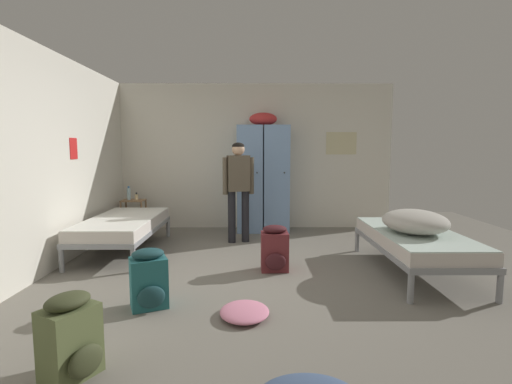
% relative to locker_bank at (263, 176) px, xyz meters
% --- Properties ---
extents(ground_plane, '(9.13, 9.13, 0.00)m').
position_rel_locker_bank_xyz_m(ground_plane, '(-0.14, -2.57, -0.97)').
color(ground_plane, slate).
extents(room_backdrop, '(4.95, 5.76, 2.61)m').
position_rel_locker_bank_xyz_m(room_backdrop, '(-1.45, -1.23, 0.34)').
color(room_backdrop, silver).
rests_on(room_backdrop, ground_plane).
extents(locker_bank, '(0.90, 0.55, 2.07)m').
position_rel_locker_bank_xyz_m(locker_bank, '(0.00, 0.00, 0.00)').
color(locker_bank, '#7A9ECC').
rests_on(locker_bank, ground_plane).
extents(shelf_unit, '(0.38, 0.30, 0.57)m').
position_rel_locker_bank_xyz_m(shelf_unit, '(-2.25, -0.11, -0.62)').
color(shelf_unit, '#99704C').
rests_on(shelf_unit, ground_plane).
extents(bed_left_rear, '(0.90, 1.90, 0.49)m').
position_rel_locker_bank_xyz_m(bed_left_rear, '(-2.00, -1.37, -0.59)').
color(bed_left_rear, gray).
rests_on(bed_left_rear, ground_plane).
extents(bed_right, '(0.90, 1.90, 0.49)m').
position_rel_locker_bank_xyz_m(bed_right, '(1.72, -2.30, -0.59)').
color(bed_right, gray).
rests_on(bed_right, ground_plane).
extents(bedding_heap, '(0.71, 0.85, 0.26)m').
position_rel_locker_bank_xyz_m(bedding_heap, '(1.68, -2.38, -0.35)').
color(bedding_heap, '#B7B2A8').
rests_on(bedding_heap, bed_right).
extents(person_traveler, '(0.48, 0.26, 1.54)m').
position_rel_locker_bank_xyz_m(person_traveler, '(-0.40, -0.83, -0.04)').
color(person_traveler, black).
rests_on(person_traveler, ground_plane).
extents(water_bottle, '(0.06, 0.06, 0.23)m').
position_rel_locker_bank_xyz_m(water_bottle, '(-2.33, -0.09, -0.29)').
color(water_bottle, '#B2DBEA').
rests_on(water_bottle, shelf_unit).
extents(lotion_bottle, '(0.05, 0.05, 0.13)m').
position_rel_locker_bank_xyz_m(lotion_bottle, '(-2.18, -0.15, -0.34)').
color(lotion_bottle, beige).
rests_on(lotion_bottle, shelf_unit).
extents(backpack_maroon, '(0.33, 0.34, 0.55)m').
position_rel_locker_bank_xyz_m(backpack_maroon, '(0.08, -2.24, -0.71)').
color(backpack_maroon, maroon).
rests_on(backpack_maroon, ground_plane).
extents(backpack_olive, '(0.41, 0.40, 0.55)m').
position_rel_locker_bank_xyz_m(backpack_olive, '(-1.32, -4.36, -0.71)').
color(backpack_olive, '#566038').
rests_on(backpack_olive, ground_plane).
extents(backpack_teal, '(0.39, 0.40, 0.55)m').
position_rel_locker_bank_xyz_m(backpack_teal, '(-1.12, -3.30, -0.71)').
color(backpack_teal, '#23666B').
rests_on(backpack_teal, ground_plane).
extents(clothes_pile_pink, '(0.43, 0.49, 0.09)m').
position_rel_locker_bank_xyz_m(clothes_pile_pink, '(-0.25, -3.49, -0.93)').
color(clothes_pile_pink, pink).
rests_on(clothes_pile_pink, ground_plane).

